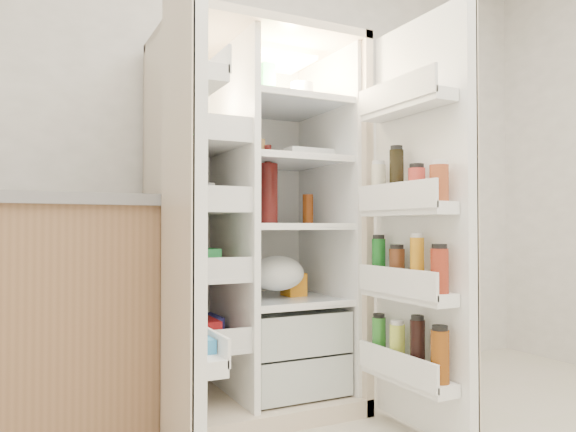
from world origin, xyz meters
name	(u,v)px	position (x,y,z in m)	size (l,w,h in m)	color
wall_back	(252,144)	(0.00, 2.00, 1.35)	(4.00, 0.02, 2.70)	white
refrigerator	(252,254)	(-0.14, 1.65, 0.74)	(0.92, 0.70, 1.80)	beige
freezer_door	(184,223)	(-0.66, 1.05, 0.89)	(0.15, 0.40, 1.72)	white
fridge_door	(419,230)	(0.32, 0.96, 0.87)	(0.17, 0.58, 1.72)	white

